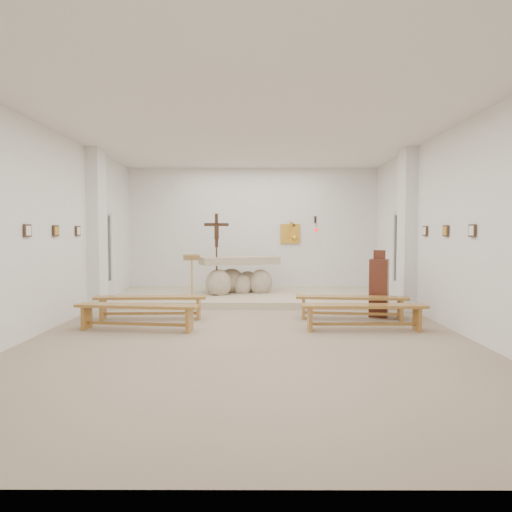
{
  "coord_description": "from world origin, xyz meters",
  "views": [
    {
      "loc": [
        0.12,
        -7.91,
        1.7
      ],
      "look_at": [
        0.09,
        1.6,
        1.2
      ],
      "focal_mm": 32.0,
      "sensor_mm": 36.0,
      "label": 1
    }
  ],
  "objects_px": {
    "donation_pedestal": "(379,287)",
    "bench_left_second": "(137,311)",
    "bench_right_second": "(364,311)",
    "crucifix_stand": "(217,248)",
    "lectern": "(192,276)",
    "altar": "(238,278)",
    "bench_right_front": "(351,302)",
    "bench_left_front": "(151,302)"
  },
  "relations": [
    {
      "from": "lectern",
      "to": "bench_right_front",
      "type": "height_order",
      "value": "lectern"
    },
    {
      "from": "donation_pedestal",
      "to": "bench_left_second",
      "type": "xyz_separation_m",
      "value": [
        -4.52,
        -1.33,
        -0.25
      ]
    },
    {
      "from": "altar",
      "to": "donation_pedestal",
      "type": "relative_size",
      "value": 1.57
    },
    {
      "from": "altar",
      "to": "bench_left_front",
      "type": "xyz_separation_m",
      "value": [
        -1.59,
        -2.76,
        -0.2
      ]
    },
    {
      "from": "bench_right_front",
      "to": "bench_left_second",
      "type": "bearing_deg",
      "value": -159.44
    },
    {
      "from": "altar",
      "to": "bench_right_front",
      "type": "distance_m",
      "value": 3.61
    },
    {
      "from": "lectern",
      "to": "donation_pedestal",
      "type": "height_order",
      "value": "donation_pedestal"
    },
    {
      "from": "lectern",
      "to": "crucifix_stand",
      "type": "relative_size",
      "value": 0.53
    },
    {
      "from": "crucifix_stand",
      "to": "bench_right_second",
      "type": "height_order",
      "value": "crucifix_stand"
    },
    {
      "from": "lectern",
      "to": "crucifix_stand",
      "type": "bearing_deg",
      "value": 48.59
    },
    {
      "from": "crucifix_stand",
      "to": "bench_right_front",
      "type": "bearing_deg",
      "value": -49.19
    },
    {
      "from": "donation_pedestal",
      "to": "bench_right_front",
      "type": "distance_m",
      "value": 0.73
    },
    {
      "from": "bench_right_second",
      "to": "bench_left_front",
      "type": "bearing_deg",
      "value": 165.06
    },
    {
      "from": "donation_pedestal",
      "to": "bench_right_front",
      "type": "bearing_deg",
      "value": -132.16
    },
    {
      "from": "donation_pedestal",
      "to": "bench_right_front",
      "type": "height_order",
      "value": "donation_pedestal"
    },
    {
      "from": "bench_left_front",
      "to": "bench_left_second",
      "type": "xyz_separation_m",
      "value": [
        0.0,
        -1.02,
        0.0
      ]
    },
    {
      "from": "crucifix_stand",
      "to": "donation_pedestal",
      "type": "relative_size",
      "value": 1.5
    },
    {
      "from": "lectern",
      "to": "bench_left_second",
      "type": "relative_size",
      "value": 0.49
    },
    {
      "from": "crucifix_stand",
      "to": "bench_right_front",
      "type": "height_order",
      "value": "crucifix_stand"
    },
    {
      "from": "bench_right_front",
      "to": "crucifix_stand",
      "type": "bearing_deg",
      "value": 146.13
    },
    {
      "from": "donation_pedestal",
      "to": "bench_left_second",
      "type": "bearing_deg",
      "value": -142.69
    },
    {
      "from": "lectern",
      "to": "bench_left_second",
      "type": "distance_m",
      "value": 2.75
    },
    {
      "from": "lectern",
      "to": "bench_right_front",
      "type": "xyz_separation_m",
      "value": [
        3.34,
        -1.65,
        -0.34
      ]
    },
    {
      "from": "altar",
      "to": "bench_left_second",
      "type": "xyz_separation_m",
      "value": [
        -1.59,
        -3.78,
        -0.2
      ]
    },
    {
      "from": "altar",
      "to": "bench_left_second",
      "type": "height_order",
      "value": "altar"
    },
    {
      "from": "bench_left_second",
      "to": "bench_right_second",
      "type": "relative_size",
      "value": 1.01
    },
    {
      "from": "donation_pedestal",
      "to": "bench_right_second",
      "type": "bearing_deg",
      "value": -93.94
    },
    {
      "from": "crucifix_stand",
      "to": "donation_pedestal",
      "type": "height_order",
      "value": "crucifix_stand"
    },
    {
      "from": "bench_left_front",
      "to": "bench_left_second",
      "type": "relative_size",
      "value": 0.99
    },
    {
      "from": "bench_left_front",
      "to": "bench_right_second",
      "type": "distance_m",
      "value": 4.03
    },
    {
      "from": "lectern",
      "to": "bench_left_second",
      "type": "height_order",
      "value": "lectern"
    },
    {
      "from": "lectern",
      "to": "donation_pedestal",
      "type": "distance_m",
      "value": 4.17
    },
    {
      "from": "lectern",
      "to": "crucifix_stand",
      "type": "height_order",
      "value": "crucifix_stand"
    },
    {
      "from": "crucifix_stand",
      "to": "bench_right_front",
      "type": "relative_size",
      "value": 0.92
    },
    {
      "from": "altar",
      "to": "bench_right_front",
      "type": "bearing_deg",
      "value": -68.87
    },
    {
      "from": "donation_pedestal",
      "to": "bench_left_second",
      "type": "height_order",
      "value": "donation_pedestal"
    },
    {
      "from": "lectern",
      "to": "bench_right_front",
      "type": "distance_m",
      "value": 3.74
    },
    {
      "from": "bench_left_front",
      "to": "bench_right_second",
      "type": "height_order",
      "value": "same"
    },
    {
      "from": "lectern",
      "to": "donation_pedestal",
      "type": "bearing_deg",
      "value": -24.4
    },
    {
      "from": "altar",
      "to": "bench_right_front",
      "type": "relative_size",
      "value": 0.97
    },
    {
      "from": "altar",
      "to": "lectern",
      "type": "relative_size",
      "value": 1.97
    },
    {
      "from": "lectern",
      "to": "bench_right_front",
      "type": "bearing_deg",
      "value": -32.02
    }
  ]
}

